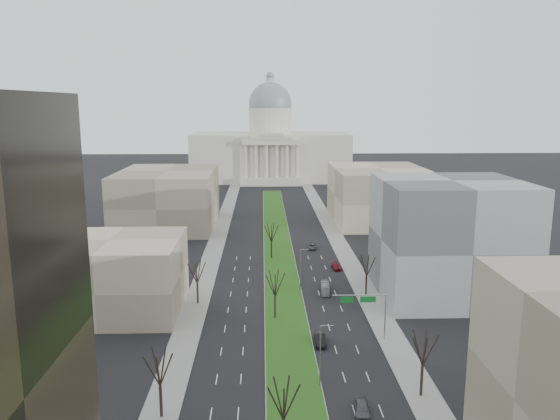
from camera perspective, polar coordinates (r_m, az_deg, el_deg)
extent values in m
plane|color=black|center=(140.98, -0.08, -5.06)|extent=(600.00, 600.00, 0.00)
cube|color=#999993|center=(140.00, -0.07, -5.15)|extent=(8.00, 222.00, 0.15)
cube|color=#1E4B14|center=(139.97, -0.07, -5.11)|extent=(7.70, 221.70, 0.06)
cube|color=gray|center=(117.83, -8.33, -8.43)|extent=(5.00, 330.00, 0.15)
cube|color=gray|center=(119.07, 8.84, -8.23)|extent=(5.00, 330.00, 0.15)
cube|color=beige|center=(286.69, -1.02, 5.62)|extent=(80.00, 40.00, 24.00)
cube|color=beige|center=(265.02, -0.93, 3.00)|extent=(30.00, 6.00, 4.00)
cube|color=beige|center=(263.03, -0.95, 7.10)|extent=(28.00, 5.00, 2.50)
cube|color=beige|center=(262.90, -0.95, 7.53)|extent=(20.00, 5.00, 1.80)
cube|color=beige|center=(262.81, -0.95, 7.88)|extent=(12.00, 5.00, 1.60)
cylinder|color=beige|center=(285.55, -1.03, 9.22)|extent=(22.00, 22.00, 14.00)
sphere|color=gray|center=(285.40, -1.04, 11.03)|extent=(22.00, 22.00, 22.00)
cylinder|color=beige|center=(285.61, -1.04, 13.23)|extent=(4.00, 4.00, 4.00)
sphere|color=gray|center=(285.74, -1.05, 13.83)|extent=(4.00, 4.00, 4.00)
cylinder|color=beige|center=(263.90, -3.67, 5.13)|extent=(2.00, 2.00, 16.00)
cylinder|color=beige|center=(263.79, -2.58, 5.14)|extent=(2.00, 2.00, 16.00)
cylinder|color=beige|center=(263.78, -1.49, 5.15)|extent=(2.00, 2.00, 16.00)
cylinder|color=beige|center=(263.85, -0.40, 5.15)|extent=(2.00, 2.00, 16.00)
cylinder|color=beige|center=(264.03, 0.69, 5.15)|extent=(2.00, 2.00, 16.00)
cylinder|color=beige|center=(264.30, 1.78, 5.16)|extent=(2.00, 2.00, 16.00)
cube|color=tan|center=(109.26, -17.17, -6.56)|extent=(26.00, 22.00, 14.00)
cube|color=slate|center=(117.15, 17.25, -2.85)|extent=(28.00, 26.00, 24.00)
cube|color=gray|center=(180.59, -11.66, 1.22)|extent=(30.00, 40.00, 18.00)
cube|color=tan|center=(187.02, 10.27, 1.60)|extent=(30.00, 40.00, 18.00)
cylinder|color=black|center=(74.51, -12.34, -18.97)|extent=(0.40, 0.40, 4.32)
cylinder|color=black|center=(110.57, -8.60, -8.64)|extent=(0.40, 0.40, 4.22)
cylinder|color=black|center=(79.75, 14.57, -16.91)|extent=(0.40, 0.40, 4.42)
cylinder|color=black|center=(115.60, 8.99, -7.82)|extent=(0.40, 0.40, 4.03)
cylinder|color=black|center=(102.31, -0.51, -10.13)|extent=(0.40, 0.40, 4.32)
cylinder|color=black|center=(140.35, -0.90, -4.22)|extent=(0.40, 0.40, 4.32)
cylinder|color=gray|center=(78.83, 4.22, -15.04)|extent=(0.20, 0.20, 9.00)
cylinder|color=gray|center=(77.02, 4.95, -11.94)|extent=(1.80, 0.12, 0.12)
cylinder|color=gray|center=(115.95, 2.14, -6.34)|extent=(0.20, 0.20, 9.00)
cylinder|color=gray|center=(114.72, 2.61, -4.14)|extent=(1.80, 0.12, 0.12)
cylinder|color=gray|center=(94.54, 10.94, -10.97)|extent=(0.24, 0.24, 8.00)
cylinder|color=gray|center=(92.25, 8.27, -8.79)|extent=(9.00, 0.18, 0.18)
cube|color=#0C591E|center=(92.87, 9.17, -9.21)|extent=(2.60, 0.08, 1.00)
cube|color=#0C591E|center=(92.27, 7.01, -9.28)|extent=(2.20, 0.08, 1.00)
imported|color=#4B4C52|center=(74.99, 8.56, -19.80)|extent=(2.40, 5.02, 1.66)
imported|color=black|center=(92.97, 4.22, -13.32)|extent=(1.88, 5.02, 1.64)
imported|color=maroon|center=(132.46, 5.89, -5.89)|extent=(2.18, 4.73, 1.34)
imported|color=#45474C|center=(149.95, 3.38, -3.84)|extent=(2.81, 4.95, 1.30)
imported|color=#B8B8B8|center=(116.53, 4.75, -8.10)|extent=(2.29, 7.10, 1.94)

